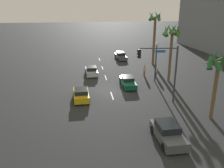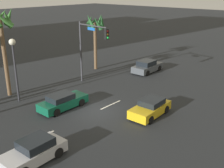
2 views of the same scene
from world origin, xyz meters
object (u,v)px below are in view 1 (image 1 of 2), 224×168
Objects in this scene: car_2 at (91,71)px; streetlamp at (156,54)px; pedestrian_0 at (156,71)px; palm_tree_1 at (155,26)px; car_0 at (81,94)px; car_4 at (121,56)px; car_1 at (128,82)px; palm_tree_2 at (172,36)px; pedestrian_1 at (144,70)px; palm_tree_0 at (218,67)px; traffic_signal at (163,65)px; car_3 at (168,133)px.

car_2 is 0.70× the size of streetlamp.
pedestrian_0 is 9.86m from palm_tree_1.
car_0 is at bearing -62.67° from streetlamp.
palm_tree_1 reaches higher than car_4.
palm_tree_2 is at bearing 103.06° from car_1.
car_0 is at bearing -40.85° from palm_tree_1.
pedestrian_1 is (1.56, 8.06, 0.33)m from car_2.
car_1 is 0.64× the size of palm_tree_0.
car_1 is 16.22m from car_4.
palm_tree_2 is at bearing 154.24° from traffic_signal.
streetlamp reaches higher than car_3.
car_1 is at bearing -148.97° from palm_tree_0.
car_3 is 26.41m from palm_tree_1.
palm_tree_1 reaches higher than pedestrian_0.
pedestrian_1 is (-2.73, -0.84, -3.05)m from streetlamp.
car_0 is at bearing -117.61° from palm_tree_0.
car_2 is 0.58× the size of palm_tree_0.
car_2 is at bearing -146.26° from palm_tree_0.
car_0 is 0.91× the size of car_3.
palm_tree_2 is (4.47, 10.86, 5.79)m from car_2.
pedestrian_0 is at bearing 165.98° from car_3.
streetlamp reaches higher than car_0.
car_3 is 17.75m from pedestrian_0.
car_3 is 0.53× the size of palm_tree_2.
pedestrian_1 is at bearing -113.70° from pedestrian_0.
streetlamp is at bearing 168.20° from traffic_signal.
palm_tree_1 is at bearing 166.76° from pedestrian_0.
car_3 is 0.46× the size of palm_tree_1.
traffic_signal is at bearing 24.82° from car_1.
palm_tree_1 is (-7.03, 3.43, 5.83)m from pedestrian_1.
car_0 is at bearing -9.66° from car_2.
pedestrian_0 reaches higher than car_2.
pedestrian_1 is (-17.93, 2.69, 0.30)m from car_3.
streetlamp is (-15.20, 3.53, 3.35)m from car_3.
palm_tree_2 is (-7.29, 3.52, 2.09)m from traffic_signal.
car_2 is 20.22m from car_3.
car_0 is 7.38m from car_1.
streetlamp reaches higher than car_1.
pedestrian_1 is (11.79, 1.76, 0.32)m from car_4.
pedestrian_1 reaches higher than car_1.
palm_tree_1 reaches higher than pedestrian_1.
palm_tree_2 is (-15.02, 5.48, 5.76)m from car_3.
traffic_signal is at bearing -13.56° from palm_tree_1.
car_2 is 0.42× the size of palm_tree_1.
car_4 is at bearing -169.86° from streetlamp.
traffic_signal reaches higher than pedestrian_0.
car_0 is 0.42× the size of palm_tree_1.
traffic_signal is at bearing -142.05° from palm_tree_0.
palm_tree_0 is at bearing 9.82° from car_4.
car_4 is 16.43m from palm_tree_2.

